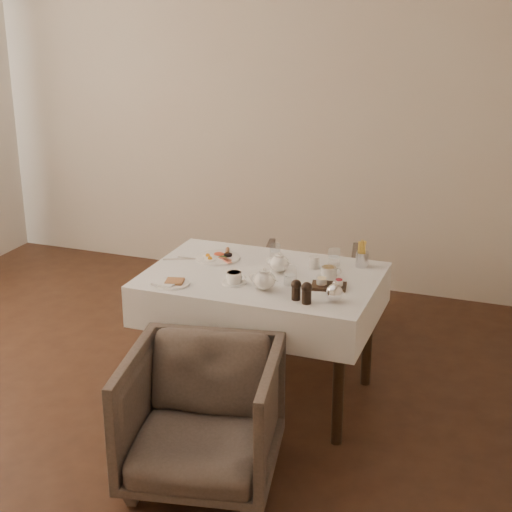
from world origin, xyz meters
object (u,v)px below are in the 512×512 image
object	(u,v)px
armchair_far	(309,293)
breakfast_plate	(218,257)
armchair_near	(202,417)
table	(262,294)
teapot_centre	(279,262)

from	to	relation	value
armchair_far	breakfast_plate	bearing A→B (deg)	54.22
armchair_near	table	bearing A→B (deg)	79.43
armchair_near	breakfast_plate	bearing A→B (deg)	97.41
armchair_near	breakfast_plate	distance (m)	1.15
table	teapot_centre	size ratio (longest dim) A/B	8.56
breakfast_plate	teapot_centre	xyz separation A→B (m)	(0.41, -0.09, 0.05)
armchair_far	breakfast_plate	world-z (taller)	breakfast_plate
breakfast_plate	teapot_centre	size ratio (longest dim) A/B	1.75
armchair_near	armchair_far	distance (m)	1.76
table	breakfast_plate	world-z (taller)	breakfast_plate
table	breakfast_plate	size ratio (longest dim) A/B	4.88
armchair_far	breakfast_plate	xyz separation A→B (m)	(-0.34, -0.75, 0.47)
breakfast_plate	table	bearing A→B (deg)	-20.27
armchair_far	teapot_centre	world-z (taller)	teapot_centre
armchair_near	teapot_centre	distance (m)	1.04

